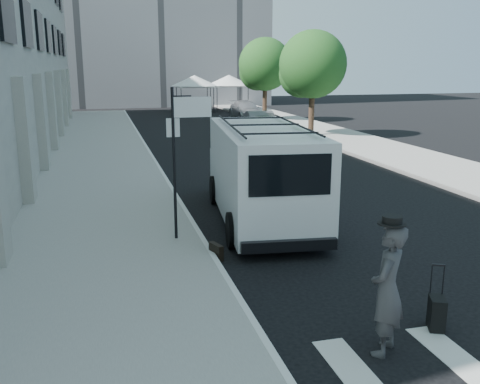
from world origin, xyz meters
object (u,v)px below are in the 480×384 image
businessman (387,290)px  cargo_van (261,172)px  briefcase (216,251)px  parked_car_b (261,124)px  parked_car_a (265,126)px  parked_car_c (246,110)px  suitcase (437,313)px

businessman → cargo_van: cargo_van is taller
briefcase → parked_car_b: size_ratio=0.10×
businessman → parked_car_a: 23.61m
briefcase → parked_car_c: (8.70, 29.27, 0.50)m
suitcase → parked_car_a: (4.17, 22.58, 0.39)m
parked_car_a → parked_car_c: 10.84m
cargo_van → parked_car_a: size_ratio=1.76×
briefcase → parked_car_a: parked_car_a is taller
businessman → cargo_van: size_ratio=0.28×
cargo_van → parked_car_c: cargo_van is taller
parked_car_c → parked_car_b: bearing=-101.2°
parked_car_a → suitcase: bearing=-104.1°
businessman → parked_car_c: bearing=-146.5°
suitcase → parked_car_c: bearing=103.8°
briefcase → suitcase: 4.84m
cargo_van → parked_car_a: 16.65m
briefcase → parked_car_b: (6.90, 19.42, 0.54)m
briefcase → parked_car_a: size_ratio=0.11×
suitcase → cargo_van: bearing=121.5°
parked_car_b → businessman: bearing=-95.2°
businessman → parked_car_a: bearing=-147.6°
briefcase → businessman: bearing=-89.2°
parked_car_a → parked_car_c: parked_car_c is taller
briefcase → parked_car_c: parked_car_c is taller
briefcase → suitcase: bearing=-74.4°
briefcase → parked_car_c: size_ratio=0.09×
suitcase → parked_car_c: size_ratio=0.22×
briefcase → suitcase: suitcase is taller
cargo_van → parked_car_b: (5.05, 16.69, -0.59)m
suitcase → parked_car_b: size_ratio=0.24×
businessman → parked_car_b: size_ratio=0.45×
parked_car_a → cargo_van: bearing=-111.3°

